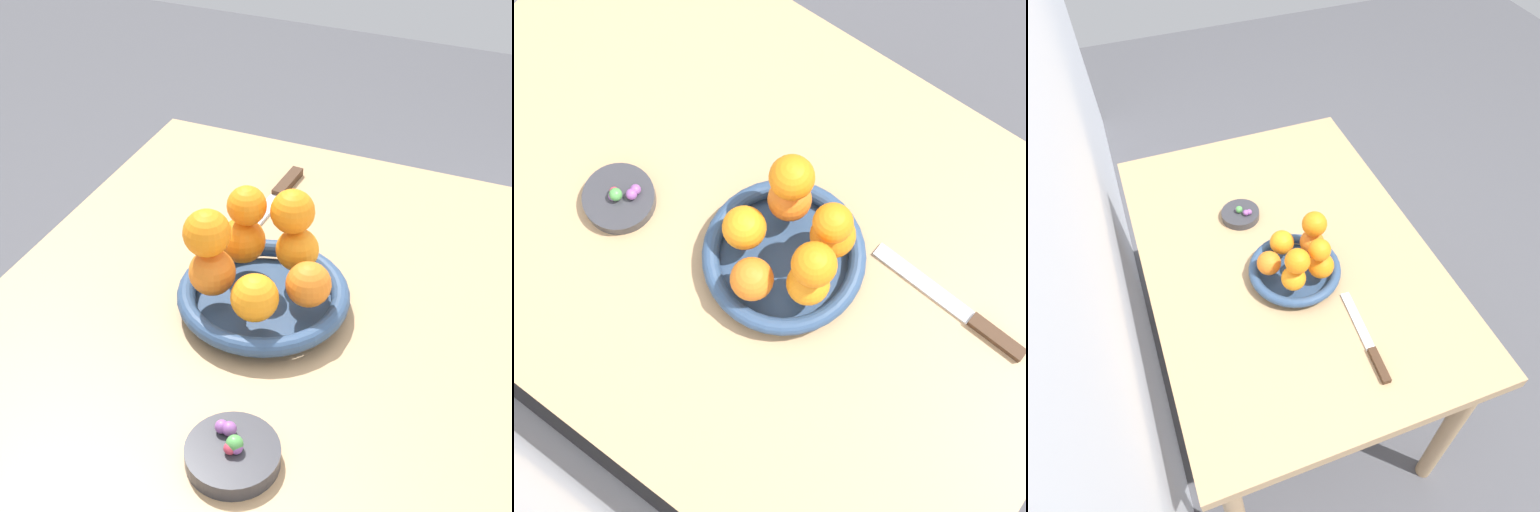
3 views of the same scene
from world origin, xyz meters
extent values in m
plane|color=#4C4C51|center=(0.00, 0.00, 0.00)|extent=(6.00, 6.00, 0.00)
cube|color=tan|center=(0.00, 0.00, 0.72)|extent=(1.10, 0.76, 0.04)
cylinder|color=tan|center=(0.49, -0.32, 0.35)|extent=(0.05, 0.05, 0.70)
cylinder|color=navy|center=(-0.09, 0.01, 0.75)|extent=(0.20, 0.20, 0.01)
torus|color=navy|center=(-0.09, 0.01, 0.77)|extent=(0.24, 0.24, 0.03)
cylinder|color=#333338|center=(0.17, 0.08, 0.75)|extent=(0.11, 0.11, 0.02)
sphere|color=orange|center=(-0.15, 0.03, 0.81)|extent=(0.06, 0.06, 0.06)
sphere|color=orange|center=(-0.13, -0.05, 0.81)|extent=(0.07, 0.07, 0.07)
sphere|color=orange|center=(-0.05, -0.05, 0.81)|extent=(0.06, 0.06, 0.06)
sphere|color=orange|center=(-0.02, 0.02, 0.81)|extent=(0.06, 0.06, 0.06)
sphere|color=orange|center=(-0.08, 0.07, 0.81)|extent=(0.06, 0.06, 0.06)
sphere|color=orange|center=(-0.13, -0.04, 0.87)|extent=(0.06, 0.06, 0.06)
sphere|color=orange|center=(-0.05, -0.06, 0.88)|extent=(0.06, 0.06, 0.06)
sphere|color=orange|center=(-0.15, 0.02, 0.87)|extent=(0.06, 0.06, 0.06)
sphere|color=#8C4C99|center=(0.18, 0.08, 0.77)|extent=(0.02, 0.02, 0.02)
sphere|color=#8C4C99|center=(0.16, 0.06, 0.77)|extent=(0.02, 0.02, 0.02)
sphere|color=#4C9947|center=(0.17, 0.08, 0.77)|extent=(0.02, 0.02, 0.02)
sphere|color=#C6384C|center=(0.18, 0.07, 0.77)|extent=(0.01, 0.01, 0.01)
sphere|color=#8C4C99|center=(0.16, 0.05, 0.77)|extent=(0.02, 0.02, 0.02)
cube|color=#3F2819|center=(-0.40, -0.08, 0.75)|extent=(0.09, 0.03, 0.01)
cube|color=silver|center=(-0.27, -0.09, 0.74)|extent=(0.17, 0.03, 0.01)
camera|label=1|loc=(0.69, 0.32, 1.47)|focal=55.00mm
camera|label=2|loc=(-0.29, 0.32, 1.85)|focal=55.00mm
camera|label=3|loc=(-0.85, 0.32, 1.77)|focal=35.00mm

